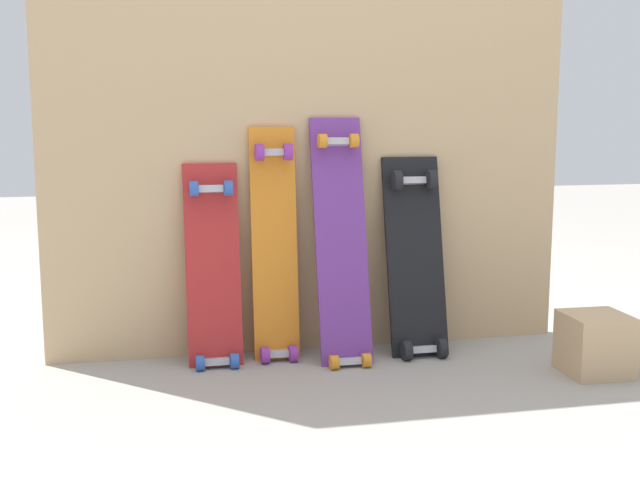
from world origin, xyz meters
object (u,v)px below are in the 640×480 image
(skateboard_red, at_px, (213,275))
(skateboard_black, at_px, (416,265))
(skateboard_purple, at_px, (342,251))
(wooden_crate, at_px, (595,344))
(skateboard_orange, at_px, (275,253))

(skateboard_red, bearing_deg, skateboard_black, -1.82)
(skateboard_purple, height_order, wooden_crate, skateboard_purple)
(skateboard_red, bearing_deg, skateboard_orange, 4.88)
(skateboard_red, relative_size, skateboard_purple, 0.83)
(wooden_crate, bearing_deg, skateboard_purple, 155.74)
(skateboard_red, relative_size, wooden_crate, 3.76)
(skateboard_orange, xyz_separation_m, skateboard_black, (0.51, -0.04, -0.05))
(skateboard_orange, height_order, skateboard_purple, skateboard_purple)
(skateboard_purple, xyz_separation_m, wooden_crate, (0.78, -0.35, -0.28))
(wooden_crate, bearing_deg, skateboard_orange, 157.67)
(skateboard_purple, bearing_deg, skateboard_red, 174.45)
(skateboard_red, xyz_separation_m, wooden_crate, (1.23, -0.40, -0.21))
(skateboard_purple, xyz_separation_m, skateboard_black, (0.28, 0.02, -0.06))
(skateboard_black, bearing_deg, skateboard_red, 178.18)
(skateboard_purple, relative_size, skateboard_black, 1.20)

